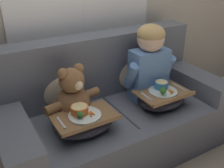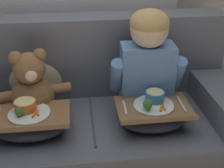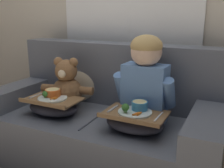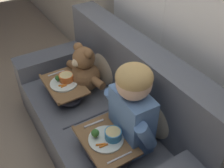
% 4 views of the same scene
% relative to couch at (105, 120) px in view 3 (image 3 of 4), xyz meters
% --- Properties ---
extents(ground_plane, '(14.00, 14.00, 0.00)m').
position_rel_couch_xyz_m(ground_plane, '(0.00, -0.07, -0.33)').
color(ground_plane, tan).
extents(couch, '(1.80, 0.86, 0.93)m').
position_rel_couch_xyz_m(couch, '(0.00, 0.00, 0.00)').
color(couch, '#565B66').
rests_on(couch, ground_plane).
extents(throw_pillow_behind_child, '(0.40, 0.19, 0.41)m').
position_rel_couch_xyz_m(throw_pillow_behind_child, '(0.34, 0.17, 0.27)').
color(throw_pillow_behind_child, '#C1B293').
rests_on(throw_pillow_behind_child, couch).
extents(throw_pillow_behind_teddy, '(0.37, 0.18, 0.39)m').
position_rel_couch_xyz_m(throw_pillow_behind_teddy, '(-0.34, 0.17, 0.27)').
color(throw_pillow_behind_teddy, '#C1B293').
rests_on(throw_pillow_behind_teddy, couch).
extents(child_figure, '(0.45, 0.22, 0.63)m').
position_rel_couch_xyz_m(child_figure, '(0.34, -0.04, 0.42)').
color(child_figure, '#5B84BC').
rests_on(child_figure, couch).
extents(teddy_bear, '(0.46, 0.33, 0.42)m').
position_rel_couch_xyz_m(teddy_bear, '(-0.34, -0.04, 0.26)').
color(teddy_bear, brown).
rests_on(teddy_bear, couch).
extents(lap_tray_child, '(0.42, 0.29, 0.20)m').
position_rel_couch_xyz_m(lap_tray_child, '(0.34, -0.23, 0.15)').
color(lap_tray_child, '#2D2D38').
rests_on(lap_tray_child, child_figure).
extents(lap_tray_teddy, '(0.43, 0.27, 0.19)m').
position_rel_couch_xyz_m(lap_tray_teddy, '(-0.34, -0.23, 0.15)').
color(lap_tray_teddy, '#2D2D38').
rests_on(lap_tray_teddy, teddy_bear).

